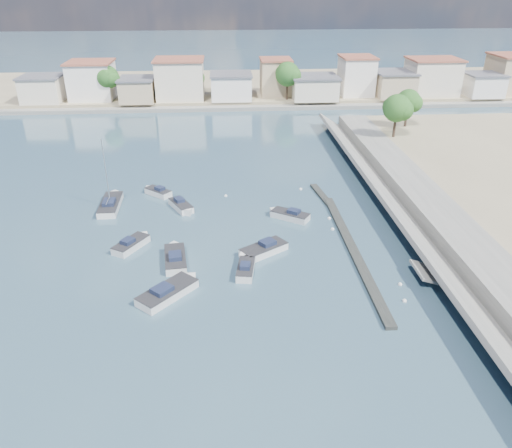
{
  "coord_description": "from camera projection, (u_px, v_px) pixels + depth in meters",
  "views": [
    {
      "loc": [
        -6.16,
        -34.36,
        25.83
      ],
      "look_at": [
        -2.82,
        14.16,
        1.4
      ],
      "focal_mm": 35.0,
      "sensor_mm": 36.0,
      "label": 1
    }
  ],
  "objects": [
    {
      "name": "far_shore_quay",
      "position": [
        251.0,
        108.0,
        105.72
      ],
      "size": [
        160.0,
        2.5,
        0.8
      ],
      "primitive_type": "cube",
      "color": "slate",
      "rests_on": "ground"
    },
    {
      "name": "far_town",
      "position": [
        298.0,
        80.0,
        109.62
      ],
      "size": [
        113.01,
        12.8,
        8.35
      ],
      "color": "beige",
      "rests_on": "far_shore_land"
    },
    {
      "name": "motorboat_h",
      "position": [
        170.0,
        291.0,
        44.67
      ],
      "size": [
        5.52,
        5.73,
        1.48
      ],
      "color": "silver",
      "rests_on": "ground"
    },
    {
      "name": "motorboat_a",
      "position": [
        175.0,
        258.0,
        49.94
      ],
      "size": [
        2.62,
        5.81,
        1.48
      ],
      "color": "silver",
      "rests_on": "ground"
    },
    {
      "name": "ground",
      "position": [
        263.0,
        158.0,
        78.26
      ],
      "size": [
        400.0,
        400.0,
        0.0
      ],
      "primitive_type": "plane",
      "color": "#314F62",
      "rests_on": "ground"
    },
    {
      "name": "motorboat_g",
      "position": [
        182.0,
        206.0,
        60.97
      ],
      "size": [
        3.38,
        4.56,
        1.48
      ],
      "color": "silver",
      "rests_on": "ground"
    },
    {
      "name": "motorboat_b",
      "position": [
        246.0,
        269.0,
        48.11
      ],
      "size": [
        2.08,
        4.29,
        1.48
      ],
      "color": "silver",
      "rests_on": "ground"
    },
    {
      "name": "motorboat_f",
      "position": [
        157.0,
        192.0,
        65.0
      ],
      "size": [
        3.76,
        3.57,
        1.48
      ],
      "color": "silver",
      "rests_on": "ground"
    },
    {
      "name": "seawall_walkway",
      "position": [
        450.0,
        227.0,
        54.92
      ],
      "size": [
        5.0,
        90.0,
        1.8
      ],
      "primitive_type": "cube",
      "color": "slate",
      "rests_on": "ground"
    },
    {
      "name": "far_shore_land",
      "position": [
        246.0,
        87.0,
        124.3
      ],
      "size": [
        160.0,
        40.0,
        1.4
      ],
      "primitive_type": "cube",
      "color": "gray",
      "rests_on": "ground"
    },
    {
      "name": "motorboat_e",
      "position": [
        133.0,
        244.0,
        52.5
      ],
      "size": [
        3.73,
        4.56,
        1.48
      ],
      "color": "silver",
      "rests_on": "ground"
    },
    {
      "name": "mooring_buoys",
      "position": [
        324.0,
        230.0,
        56.08
      ],
      "size": [
        16.26,
        26.32,
        0.41
      ],
      "color": "white",
      "rests_on": "ground"
    },
    {
      "name": "sailboat",
      "position": [
        111.0,
        204.0,
        61.64
      ],
      "size": [
        2.38,
        7.26,
        9.0
      ],
      "color": "silver",
      "rests_on": "ground"
    },
    {
      "name": "motorboat_c",
      "position": [
        288.0,
        215.0,
        58.75
      ],
      "size": [
        4.66,
        3.92,
        1.48
      ],
      "color": "silver",
      "rests_on": "ground"
    },
    {
      "name": "breakwater",
      "position": [
        346.0,
        237.0,
        54.26
      ],
      "size": [
        2.0,
        31.02,
        0.35
      ],
      "color": "black",
      "rests_on": "ground"
    },
    {
      "name": "shore_trees",
      "position": [
        293.0,
        82.0,
        101.04
      ],
      "size": [
        74.56,
        38.32,
        7.92
      ],
      "color": "#38281E",
      "rests_on": "ground"
    },
    {
      "name": "motorboat_d",
      "position": [
        262.0,
        251.0,
        51.25
      ],
      "size": [
        5.29,
        4.51,
        1.48
      ],
      "color": "silver",
      "rests_on": "ground"
    }
  ]
}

